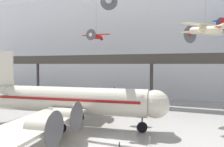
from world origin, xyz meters
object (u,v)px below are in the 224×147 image
airliner_silver_main (68,100)px  suspended_plane_cream_biplane (205,30)px  stanchion_barrier (150,143)px  suspended_plane_red_highwing (96,37)px

airliner_silver_main → suspended_plane_cream_biplane: suspended_plane_cream_biplane is taller
suspended_plane_cream_biplane → airliner_silver_main: bearing=71.1°
suspended_plane_cream_biplane → stanchion_barrier: size_ratio=10.46×
airliner_silver_main → suspended_plane_red_highwing: 24.05m
airliner_silver_main → stanchion_barrier: size_ratio=28.87×
suspended_plane_red_highwing → stanchion_barrier: size_ratio=8.74×
suspended_plane_red_highwing → stanchion_barrier: suspended_plane_red_highwing is taller
suspended_plane_red_highwing → stanchion_barrier: (17.53, -23.50, -14.51)m
airliner_silver_main → stanchion_barrier: (11.83, -3.02, -3.27)m
suspended_plane_red_highwing → suspended_plane_cream_biplane: bearing=66.3°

